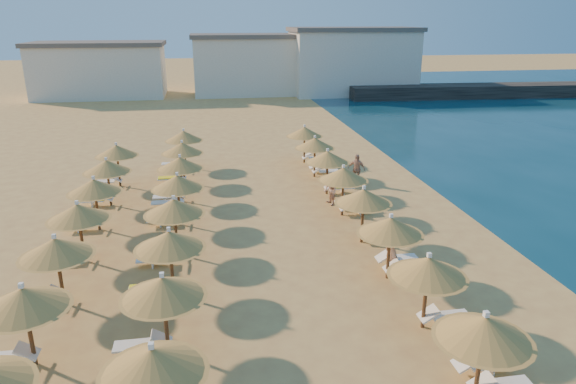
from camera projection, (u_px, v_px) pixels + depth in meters
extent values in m
plane|color=tan|center=(275.00, 255.00, 21.00)|extent=(220.00, 220.00, 0.00)
cube|color=black|center=(471.00, 91.00, 62.38)|extent=(30.15, 5.36, 1.50)
cube|color=white|center=(100.00, 72.00, 62.13)|extent=(15.00, 8.00, 6.00)
cube|color=#59514C|center=(97.00, 44.00, 61.08)|extent=(15.60, 8.48, 0.50)
cube|color=white|center=(254.00, 66.00, 64.79)|extent=(15.00, 8.00, 6.80)
cube|color=#59514C|center=(254.00, 36.00, 63.61)|extent=(15.60, 8.48, 0.50)
cube|color=white|center=(352.00, 63.00, 64.38)|extent=(15.00, 8.00, 7.60)
cube|color=#59514C|center=(354.00, 29.00, 63.08)|extent=(15.60, 8.48, 0.50)
cylinder|color=brown|center=(479.00, 366.00, 12.71)|extent=(0.12, 0.12, 2.04)
cone|color=#9A662C|center=(484.00, 328.00, 12.36)|extent=(2.27, 2.27, 0.63)
cone|color=#9A662C|center=(483.00, 337.00, 12.44)|extent=(2.45, 2.45, 0.12)
cube|color=white|center=(486.00, 314.00, 12.23)|extent=(0.12, 0.12, 0.14)
cylinder|color=brown|center=(425.00, 298.00, 15.75)|extent=(0.12, 0.12, 2.04)
cone|color=#9A662C|center=(428.00, 267.00, 15.40)|extent=(2.27, 2.27, 0.63)
cone|color=#9A662C|center=(427.00, 274.00, 15.48)|extent=(2.45, 2.45, 0.12)
cube|color=white|center=(429.00, 255.00, 15.28)|extent=(0.12, 0.12, 0.14)
cylinder|color=brown|center=(389.00, 253.00, 18.80)|extent=(0.12, 0.12, 2.04)
cone|color=#9A662C|center=(391.00, 226.00, 18.45)|extent=(2.27, 2.27, 0.63)
cone|color=#9A662C|center=(390.00, 232.00, 18.53)|extent=(2.45, 2.45, 0.12)
cube|color=white|center=(391.00, 216.00, 18.32)|extent=(0.12, 0.12, 0.14)
cylinder|color=brown|center=(362.00, 220.00, 21.84)|extent=(0.12, 0.12, 2.04)
cone|color=#9A662C|center=(364.00, 196.00, 21.49)|extent=(2.27, 2.27, 0.63)
cone|color=#9A662C|center=(363.00, 202.00, 21.57)|extent=(2.45, 2.45, 0.12)
cube|color=white|center=(364.00, 187.00, 21.37)|extent=(0.12, 0.12, 0.14)
cylinder|color=brown|center=(343.00, 195.00, 24.88)|extent=(0.12, 0.12, 2.04)
cone|color=#9A662C|center=(343.00, 174.00, 24.53)|extent=(2.27, 2.27, 0.63)
cone|color=#9A662C|center=(343.00, 179.00, 24.62)|extent=(2.45, 2.45, 0.12)
cube|color=white|center=(344.00, 166.00, 24.41)|extent=(0.12, 0.12, 0.14)
cylinder|color=brown|center=(327.00, 176.00, 27.93)|extent=(0.12, 0.12, 2.04)
cone|color=#9A662C|center=(328.00, 157.00, 27.58)|extent=(2.27, 2.27, 0.63)
cone|color=#9A662C|center=(327.00, 161.00, 27.66)|extent=(2.45, 2.45, 0.12)
cube|color=white|center=(328.00, 150.00, 27.45)|extent=(0.12, 0.12, 0.14)
cylinder|color=brown|center=(315.00, 160.00, 30.97)|extent=(0.12, 0.12, 2.04)
cone|color=#9A662C|center=(315.00, 143.00, 30.62)|extent=(2.27, 2.27, 0.63)
cone|color=#9A662C|center=(315.00, 147.00, 30.70)|extent=(2.45, 2.45, 0.12)
cube|color=white|center=(315.00, 137.00, 30.50)|extent=(0.12, 0.12, 0.14)
cylinder|color=brown|center=(304.00, 148.00, 34.02)|extent=(0.12, 0.12, 2.04)
cone|color=#9A662C|center=(305.00, 132.00, 33.67)|extent=(2.27, 2.27, 0.63)
cone|color=#9A662C|center=(304.00, 135.00, 33.75)|extent=(2.45, 2.45, 0.12)
cube|color=white|center=(305.00, 126.00, 33.54)|extent=(0.12, 0.12, 0.14)
cone|color=#9A662C|center=(153.00, 361.00, 11.18)|extent=(2.27, 2.27, 0.63)
cone|color=#9A662C|center=(154.00, 371.00, 11.26)|extent=(2.45, 2.45, 0.12)
cube|color=white|center=(151.00, 346.00, 11.05)|extent=(0.12, 0.12, 0.14)
cylinder|color=brown|center=(166.00, 321.00, 14.57)|extent=(0.12, 0.12, 2.04)
cone|color=#9A662C|center=(163.00, 287.00, 14.22)|extent=(2.27, 2.27, 0.63)
cone|color=#9A662C|center=(164.00, 295.00, 14.30)|extent=(2.45, 2.45, 0.12)
cube|color=white|center=(162.00, 275.00, 14.10)|extent=(0.12, 0.12, 0.14)
cylinder|color=brown|center=(172.00, 269.00, 17.61)|extent=(0.12, 0.12, 2.04)
cone|color=#9A662C|center=(169.00, 240.00, 17.26)|extent=(2.27, 2.27, 0.63)
cone|color=#9A662C|center=(170.00, 247.00, 17.35)|extent=(2.45, 2.45, 0.12)
cube|color=white|center=(169.00, 229.00, 17.14)|extent=(0.12, 0.12, 0.14)
cylinder|color=brown|center=(176.00, 232.00, 20.66)|extent=(0.12, 0.12, 2.04)
cone|color=#9A662C|center=(174.00, 207.00, 20.31)|extent=(2.27, 2.27, 0.63)
cone|color=#9A662C|center=(174.00, 213.00, 20.39)|extent=(2.45, 2.45, 0.12)
cube|color=white|center=(173.00, 197.00, 20.18)|extent=(0.12, 0.12, 0.14)
cylinder|color=brown|center=(179.00, 204.00, 23.70)|extent=(0.12, 0.12, 2.04)
cone|color=#9A662C|center=(177.00, 182.00, 23.35)|extent=(2.27, 2.27, 0.63)
cone|color=#9A662C|center=(178.00, 187.00, 23.43)|extent=(2.45, 2.45, 0.12)
cube|color=white|center=(177.00, 174.00, 23.23)|extent=(0.12, 0.12, 0.14)
cylinder|color=brown|center=(181.00, 183.00, 26.75)|extent=(0.12, 0.12, 2.04)
cone|color=#9A662C|center=(180.00, 163.00, 26.40)|extent=(2.27, 2.27, 0.63)
cone|color=#9A662C|center=(180.00, 168.00, 26.48)|extent=(2.45, 2.45, 0.12)
cube|color=white|center=(180.00, 156.00, 26.27)|extent=(0.12, 0.12, 0.14)
cylinder|color=brown|center=(183.00, 166.00, 29.79)|extent=(0.12, 0.12, 2.04)
cone|color=#9A662C|center=(182.00, 148.00, 29.44)|extent=(2.27, 2.27, 0.63)
cone|color=#9A662C|center=(182.00, 152.00, 29.52)|extent=(2.45, 2.45, 0.12)
cube|color=white|center=(182.00, 141.00, 29.32)|extent=(0.12, 0.12, 0.14)
cylinder|color=brown|center=(185.00, 152.00, 32.83)|extent=(0.12, 0.12, 2.04)
cone|color=#9A662C|center=(184.00, 136.00, 32.48)|extent=(2.27, 2.27, 0.63)
cone|color=#9A662C|center=(184.00, 140.00, 32.57)|extent=(2.45, 2.45, 0.12)
cube|color=white|center=(183.00, 130.00, 32.36)|extent=(0.12, 0.12, 0.14)
cylinder|color=brown|center=(30.00, 333.00, 14.02)|extent=(0.12, 0.12, 2.04)
cone|color=#9A662C|center=(23.00, 298.00, 13.67)|extent=(2.27, 2.27, 0.63)
cone|color=#9A662C|center=(25.00, 307.00, 13.75)|extent=(2.45, 2.45, 0.12)
cube|color=white|center=(21.00, 285.00, 13.54)|extent=(0.12, 0.12, 0.14)
cylinder|color=brown|center=(60.00, 277.00, 17.06)|extent=(0.12, 0.12, 2.04)
cone|color=#9A662C|center=(56.00, 247.00, 16.71)|extent=(2.27, 2.27, 0.63)
cone|color=#9A662C|center=(57.00, 254.00, 16.80)|extent=(2.45, 2.45, 0.12)
cube|color=white|center=(54.00, 236.00, 16.59)|extent=(0.12, 0.12, 0.14)
cylinder|color=brown|center=(82.00, 238.00, 20.11)|extent=(0.12, 0.12, 2.04)
cone|color=#9A662C|center=(78.00, 212.00, 19.76)|extent=(2.27, 2.27, 0.63)
cone|color=#9A662C|center=(79.00, 218.00, 19.84)|extent=(2.45, 2.45, 0.12)
cube|color=white|center=(77.00, 202.00, 19.63)|extent=(0.12, 0.12, 0.14)
cylinder|color=brown|center=(97.00, 209.00, 23.15)|extent=(0.12, 0.12, 2.04)
cone|color=#9A662C|center=(94.00, 186.00, 22.80)|extent=(2.27, 2.27, 0.63)
cone|color=#9A662C|center=(95.00, 191.00, 22.88)|extent=(2.45, 2.45, 0.12)
cube|color=white|center=(93.00, 178.00, 22.68)|extent=(0.12, 0.12, 0.14)
cylinder|color=brown|center=(109.00, 186.00, 26.19)|extent=(0.12, 0.12, 2.04)
cone|color=#9A662C|center=(107.00, 166.00, 25.84)|extent=(2.27, 2.27, 0.63)
cone|color=#9A662C|center=(107.00, 171.00, 25.93)|extent=(2.45, 2.45, 0.12)
cube|color=white|center=(106.00, 159.00, 25.72)|extent=(0.12, 0.12, 0.14)
cylinder|color=brown|center=(119.00, 169.00, 29.24)|extent=(0.12, 0.12, 2.04)
cone|color=#9A662C|center=(117.00, 150.00, 28.89)|extent=(2.27, 2.27, 0.63)
cone|color=#9A662C|center=(117.00, 155.00, 28.97)|extent=(2.45, 2.45, 0.12)
cube|color=white|center=(116.00, 144.00, 28.76)|extent=(0.12, 0.12, 0.14)
cube|color=white|center=(482.00, 384.00, 12.91)|extent=(0.58, 0.54, 0.40)
cube|color=white|center=(490.00, 363.00, 13.91)|extent=(1.24, 0.54, 0.06)
cube|color=white|center=(489.00, 368.00, 13.96)|extent=(0.06, 0.49, 0.32)
cube|color=white|center=(465.00, 361.00, 13.75)|extent=(0.58, 0.54, 0.40)
cube|color=white|center=(450.00, 316.00, 16.11)|extent=(1.24, 0.54, 0.06)
cube|color=white|center=(450.00, 320.00, 16.16)|extent=(0.06, 0.49, 0.32)
cube|color=white|center=(428.00, 314.00, 15.96)|extent=(0.58, 0.54, 0.40)
cube|color=white|center=(136.00, 345.00, 14.66)|extent=(1.24, 0.54, 0.06)
cube|color=white|center=(136.00, 350.00, 14.71)|extent=(0.06, 0.49, 0.32)
cube|color=white|center=(161.00, 339.00, 14.73)|extent=(0.58, 0.54, 0.40)
cube|color=white|center=(132.00, 365.00, 13.82)|extent=(1.24, 0.54, 0.06)
cube|color=white|center=(132.00, 370.00, 13.87)|extent=(0.06, 0.49, 0.32)
cube|color=white|center=(159.00, 358.00, 13.88)|extent=(0.58, 0.54, 0.40)
cube|color=#FFF51A|center=(131.00, 363.00, 13.80)|extent=(1.19, 0.50, 0.05)
cube|color=white|center=(410.00, 268.00, 19.16)|extent=(1.24, 0.54, 0.06)
cube|color=white|center=(410.00, 272.00, 19.21)|extent=(0.06, 0.49, 0.32)
cube|color=white|center=(392.00, 266.00, 19.00)|extent=(0.58, 0.54, 0.40)
cube|color=#FFF51A|center=(411.00, 267.00, 19.14)|extent=(1.19, 0.50, 0.05)
cube|color=white|center=(402.00, 258.00, 20.00)|extent=(1.24, 0.54, 0.06)
cube|color=white|center=(401.00, 261.00, 20.05)|extent=(0.06, 0.49, 0.32)
cube|color=white|center=(384.00, 256.00, 19.84)|extent=(0.58, 0.54, 0.40)
cube|color=white|center=(147.00, 289.00, 17.70)|extent=(1.24, 0.54, 0.06)
cube|color=white|center=(147.00, 293.00, 17.75)|extent=(0.06, 0.49, 0.32)
cube|color=white|center=(168.00, 284.00, 17.77)|extent=(0.58, 0.54, 0.40)
cube|color=#FFF51A|center=(147.00, 287.00, 17.68)|extent=(1.19, 0.50, 0.05)
cube|color=white|center=(382.00, 234.00, 22.20)|extent=(1.24, 0.54, 0.06)
cube|color=white|center=(381.00, 237.00, 22.25)|extent=(0.06, 0.49, 0.32)
cube|color=white|center=(365.00, 232.00, 22.04)|extent=(0.58, 0.54, 0.40)
cube|color=white|center=(155.00, 249.00, 20.75)|extent=(1.24, 0.54, 0.06)
cube|color=white|center=(155.00, 253.00, 20.80)|extent=(0.06, 0.49, 0.32)
cube|color=white|center=(173.00, 245.00, 20.81)|extent=(0.58, 0.54, 0.40)
cube|color=white|center=(153.00, 259.00, 19.91)|extent=(1.24, 0.54, 0.06)
cube|color=white|center=(153.00, 263.00, 19.96)|extent=(0.06, 0.49, 0.32)
cube|color=white|center=(172.00, 254.00, 19.97)|extent=(0.58, 0.54, 0.40)
cube|color=white|center=(360.00, 208.00, 25.25)|extent=(1.24, 0.54, 0.06)
cube|color=white|center=(360.00, 211.00, 25.30)|extent=(0.06, 0.49, 0.32)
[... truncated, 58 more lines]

